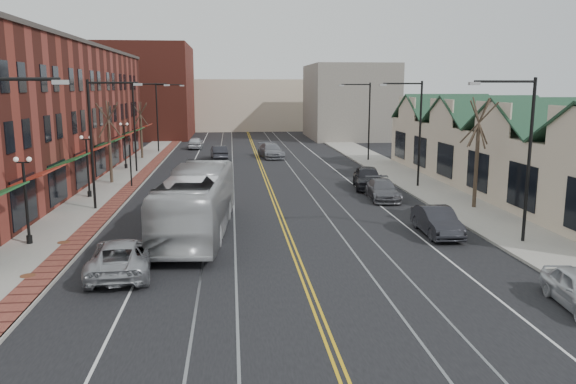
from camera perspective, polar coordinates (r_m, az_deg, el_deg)
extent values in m
plane|color=black|center=(21.34, 2.37, -10.52)|extent=(160.00, 160.00, 0.00)
cube|color=gray|center=(41.44, -18.41, -0.52)|extent=(4.00, 120.00, 0.15)
cube|color=gray|center=(43.07, 14.51, 0.09)|extent=(4.00, 120.00, 0.15)
cube|color=maroon|center=(49.45, -25.02, 7.09)|extent=(10.00, 50.00, 11.00)
cube|color=beige|center=(45.17, 21.81, 3.00)|extent=(8.00, 36.00, 4.60)
cube|color=maroon|center=(90.65, -14.33, 9.86)|extent=(14.00, 18.00, 14.00)
cube|color=beige|center=(104.78, -4.27, 8.84)|extent=(22.00, 14.00, 9.00)
cube|color=slate|center=(86.59, 6.20, 9.11)|extent=(12.00, 16.00, 11.00)
cylinder|color=black|center=(20.95, -26.13, 10.26)|extent=(3.00, 0.12, 0.12)
cube|color=#999999|center=(20.49, -22.11, 10.29)|extent=(0.50, 0.25, 0.15)
cylinder|color=black|center=(36.90, -19.35, 4.51)|extent=(0.16, 0.16, 8.00)
cylinder|color=black|center=(36.40, -17.39, 10.55)|extent=(3.00, 0.12, 0.12)
cube|color=#999999|center=(36.14, -15.01, 10.51)|extent=(0.50, 0.25, 0.15)
cylinder|color=black|center=(52.53, -15.33, 6.38)|extent=(0.16, 0.16, 8.00)
cylinder|color=black|center=(52.19, -13.88, 10.60)|extent=(3.00, 0.12, 0.12)
cube|color=#999999|center=(52.00, -12.21, 10.56)|extent=(0.50, 0.25, 0.15)
cylinder|color=black|center=(68.34, -13.15, 7.37)|extent=(0.16, 0.16, 8.00)
cylinder|color=black|center=(68.07, -12.01, 10.61)|extent=(3.00, 0.12, 0.12)
cube|color=#999999|center=(67.93, -10.73, 10.57)|extent=(0.50, 0.25, 0.15)
cylinder|color=black|center=(29.65, 23.28, 2.89)|extent=(0.16, 0.16, 8.00)
cylinder|color=black|center=(28.74, 21.18, 10.43)|extent=(3.00, 0.12, 0.12)
cube|color=#999999|center=(28.10, 18.39, 10.41)|extent=(0.50, 0.25, 0.15)
cylinder|color=black|center=(44.25, 13.25, 5.75)|extent=(0.16, 0.16, 8.00)
cylinder|color=black|center=(43.64, 11.57, 10.75)|extent=(3.00, 0.12, 0.12)
cube|color=#999999|center=(43.22, 9.63, 10.68)|extent=(0.50, 0.25, 0.15)
cylinder|color=black|center=(59.56, 8.25, 7.10)|extent=(0.16, 0.16, 8.00)
cylinder|color=black|center=(59.12, 6.91, 10.79)|extent=(3.00, 0.12, 0.12)
cube|color=#999999|center=(58.81, 5.46, 10.73)|extent=(0.50, 0.25, 0.15)
cylinder|color=black|center=(30.33, -24.78, -4.39)|extent=(0.28, 0.28, 0.40)
cylinder|color=black|center=(29.94, -25.04, -1.06)|extent=(0.14, 0.14, 4.00)
cube|color=black|center=(29.64, -25.35, 2.73)|extent=(0.60, 0.06, 0.06)
sphere|color=white|center=(29.72, -25.91, 3.00)|extent=(0.24, 0.24, 0.24)
sphere|color=white|center=(29.52, -24.82, 3.04)|extent=(0.24, 0.24, 0.24)
cylinder|color=black|center=(41.57, -19.51, -0.17)|extent=(0.28, 0.28, 0.40)
cylinder|color=black|center=(41.29, -19.66, 2.28)|extent=(0.14, 0.14, 4.00)
cube|color=black|center=(41.07, -19.84, 5.04)|extent=(0.60, 0.06, 0.06)
sphere|color=white|center=(41.13, -20.25, 5.24)|extent=(0.24, 0.24, 0.24)
sphere|color=white|center=(40.99, -19.44, 5.27)|extent=(0.24, 0.24, 0.24)
cylinder|color=black|center=(55.10, -16.13, 2.54)|extent=(0.28, 0.28, 0.40)
cylinder|color=black|center=(54.89, -16.23, 4.40)|extent=(0.14, 0.14, 4.00)
cube|color=black|center=(54.72, -16.34, 6.48)|extent=(0.60, 0.06, 0.06)
sphere|color=white|center=(54.77, -16.66, 6.63)|extent=(0.24, 0.24, 0.24)
sphere|color=white|center=(54.66, -16.03, 6.65)|extent=(0.24, 0.24, 0.24)
cylinder|color=#382B21|center=(46.98, -17.62, 3.90)|extent=(0.24, 0.24, 4.90)
cylinder|color=#382B21|center=(46.77, -17.80, 7.00)|extent=(0.58, 1.37, 2.90)
cylinder|color=#382B21|center=(46.77, -17.80, 7.00)|extent=(1.60, 0.66, 2.78)
cylinder|color=#382B21|center=(46.77, -17.80, 7.00)|extent=(0.53, 1.23, 2.96)
cylinder|color=#382B21|center=(46.77, -17.80, 7.00)|extent=(1.69, 1.03, 2.64)
cylinder|color=#382B21|center=(46.77, -17.80, 7.00)|extent=(1.78, 1.29, 2.48)
cylinder|color=#382B21|center=(62.67, -14.67, 5.45)|extent=(0.24, 0.24, 4.55)
cylinder|color=#382B21|center=(62.51, -14.78, 7.62)|extent=(0.55, 1.28, 2.69)
cylinder|color=#382B21|center=(62.51, -14.78, 7.62)|extent=(1.49, 0.62, 2.58)
cylinder|color=#382B21|center=(62.51, -14.78, 7.62)|extent=(0.50, 1.15, 2.75)
cylinder|color=#382B21|center=(62.51, -14.78, 7.62)|extent=(1.57, 0.97, 2.45)
cylinder|color=#382B21|center=(62.51, -14.78, 7.62)|extent=(1.66, 1.20, 2.30)
cylinder|color=#382B21|center=(37.36, 18.58, 2.50)|extent=(0.24, 0.24, 5.25)
cylinder|color=#382B21|center=(37.10, 18.83, 6.67)|extent=(0.61, 1.46, 3.10)
cylinder|color=#382B21|center=(37.10, 18.83, 6.67)|extent=(1.70, 0.70, 2.97)
cylinder|color=#382B21|center=(37.10, 18.83, 6.67)|extent=(0.56, 1.31, 3.17)
cylinder|color=#382B21|center=(37.10, 18.83, 6.67)|extent=(1.80, 1.10, 2.82)
cylinder|color=#382B21|center=(37.10, 18.83, 6.67)|extent=(1.90, 1.37, 2.65)
cylinder|color=#592D19|center=(25.32, -24.93, -7.71)|extent=(0.60, 0.60, 0.02)
cylinder|color=#592D19|center=(29.89, -21.84, -4.76)|extent=(0.60, 0.60, 0.02)
cylinder|color=black|center=(44.77, -15.69, 2.59)|extent=(0.12, 0.12, 3.20)
imported|color=black|center=(44.57, -15.81, 4.82)|extent=(0.18, 0.15, 0.90)
imported|color=#B4B5B6|center=(29.79, -9.22, -1.05)|extent=(3.87, 12.66, 3.47)
imported|color=#A1A3A8|center=(24.55, -16.51, -6.28)|extent=(2.80, 5.48, 1.48)
imported|color=#222228|center=(30.57, 14.89, -2.89)|extent=(1.67, 4.53, 1.48)
imported|color=#57575E|center=(39.35, 9.59, 0.22)|extent=(2.25, 4.89, 1.38)
imported|color=black|center=(43.49, 8.08, 1.47)|extent=(2.69, 5.26, 1.71)
imported|color=#222227|center=(61.14, -7.03, 4.00)|extent=(2.01, 4.59, 1.47)
imported|color=slate|center=(61.85, -1.73, 4.21)|extent=(2.97, 5.75, 1.59)
imported|color=silver|center=(72.03, -9.40, 4.94)|extent=(1.78, 4.39, 1.49)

